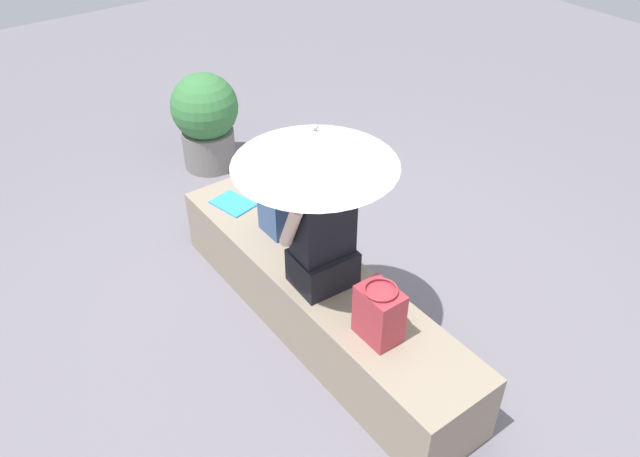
{
  "coord_description": "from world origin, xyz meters",
  "views": [
    {
      "loc": [
        -2.28,
        1.67,
        2.89
      ],
      "look_at": [
        -0.05,
        0.01,
        0.81
      ],
      "focal_mm": 35.04,
      "sensor_mm": 36.0,
      "label": 1
    }
  ],
  "objects_px": {
    "parasol": "(315,148)",
    "tote_bag_canvas": "(276,211)",
    "person_seated": "(323,228)",
    "handbag_black": "(379,313)",
    "magazine": "(233,204)",
    "planter_near": "(206,118)"
  },
  "relations": [
    {
      "from": "parasol",
      "to": "tote_bag_canvas",
      "type": "bearing_deg",
      "value": -9.75
    },
    {
      "from": "person_seated",
      "to": "handbag_black",
      "type": "bearing_deg",
      "value": 177.21
    },
    {
      "from": "tote_bag_canvas",
      "to": "magazine",
      "type": "xyz_separation_m",
      "value": [
        0.44,
        0.07,
        -0.15
      ]
    },
    {
      "from": "planter_near",
      "to": "tote_bag_canvas",
      "type": "bearing_deg",
      "value": 166.88
    },
    {
      "from": "person_seated",
      "to": "tote_bag_canvas",
      "type": "bearing_deg",
      "value": -5.55
    },
    {
      "from": "parasol",
      "to": "person_seated",
      "type": "bearing_deg",
      "value": -110.07
    },
    {
      "from": "handbag_black",
      "to": "planter_near",
      "type": "height_order",
      "value": "planter_near"
    },
    {
      "from": "handbag_black",
      "to": "planter_near",
      "type": "relative_size",
      "value": 0.39
    },
    {
      "from": "person_seated",
      "to": "planter_near",
      "type": "relative_size",
      "value": 1.06
    },
    {
      "from": "handbag_black",
      "to": "magazine",
      "type": "height_order",
      "value": "handbag_black"
    },
    {
      "from": "person_seated",
      "to": "parasol",
      "type": "height_order",
      "value": "parasol"
    },
    {
      "from": "parasol",
      "to": "handbag_black",
      "type": "height_order",
      "value": "parasol"
    },
    {
      "from": "parasol",
      "to": "planter_near",
      "type": "relative_size",
      "value": 1.2
    },
    {
      "from": "parasol",
      "to": "handbag_black",
      "type": "bearing_deg",
      "value": -178.42
    },
    {
      "from": "handbag_black",
      "to": "tote_bag_canvas",
      "type": "bearing_deg",
      "value": -4.24
    },
    {
      "from": "tote_bag_canvas",
      "to": "magazine",
      "type": "height_order",
      "value": "tote_bag_canvas"
    },
    {
      "from": "person_seated",
      "to": "magazine",
      "type": "height_order",
      "value": "person_seated"
    },
    {
      "from": "tote_bag_canvas",
      "to": "parasol",
      "type": "bearing_deg",
      "value": 170.25
    },
    {
      "from": "handbag_black",
      "to": "planter_near",
      "type": "bearing_deg",
      "value": -9.73
    },
    {
      "from": "parasol",
      "to": "tote_bag_canvas",
      "type": "relative_size",
      "value": 3.09
    },
    {
      "from": "tote_bag_canvas",
      "to": "magazine",
      "type": "relative_size",
      "value": 1.19
    },
    {
      "from": "person_seated",
      "to": "handbag_black",
      "type": "relative_size",
      "value": 2.71
    }
  ]
}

